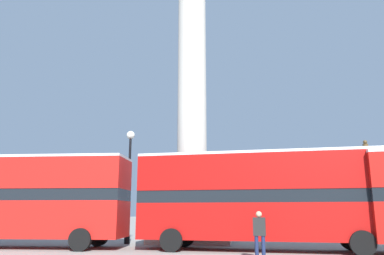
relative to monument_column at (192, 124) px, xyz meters
name	(u,v)px	position (x,y,z in m)	size (l,w,h in m)	color
ground_plane	(192,242)	(0.00, 0.00, -6.99)	(200.00, 200.00, 0.00)	gray
monument_column	(192,124)	(0.00, 0.00, 0.00)	(4.52, 4.52, 18.86)	beige
bus_a	(18,197)	(-8.09, -4.61, -4.57)	(10.85, 3.21, 4.38)	red
bus_c	(261,196)	(3.80, -4.52, -4.57)	(11.33, 3.50, 4.37)	#A80F0C
equestrian_statue	(372,208)	(11.42, 4.36, -5.04)	(3.33, 2.44, 6.50)	beige
street_lamp	(129,174)	(-3.37, -1.63, -3.23)	(0.47, 0.47, 6.27)	black
pedestrian_near_lamp	(260,232)	(3.52, -7.62, -6.01)	(0.47, 0.23, 1.74)	#192347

